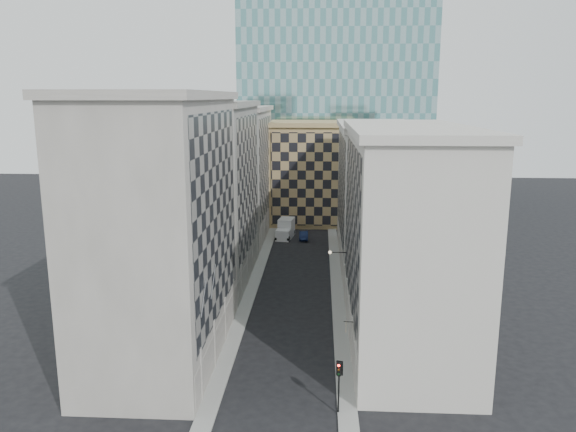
% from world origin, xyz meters
% --- Properties ---
extents(ground, '(260.00, 260.00, 0.00)m').
position_xyz_m(ground, '(0.00, 0.00, 0.00)').
color(ground, black).
rests_on(ground, ground).
extents(sidewalk_west, '(1.50, 100.00, 0.15)m').
position_xyz_m(sidewalk_west, '(-5.25, 30.00, 0.07)').
color(sidewalk_west, '#989893').
rests_on(sidewalk_west, ground).
extents(sidewalk_east, '(1.50, 100.00, 0.15)m').
position_xyz_m(sidewalk_east, '(5.25, 30.00, 0.07)').
color(sidewalk_east, '#989893').
rests_on(sidewalk_east, ground).
extents(bldg_left_a, '(10.80, 22.80, 23.70)m').
position_xyz_m(bldg_left_a, '(-10.88, 11.00, 11.82)').
color(bldg_left_a, gray).
rests_on(bldg_left_a, ground).
extents(bldg_left_b, '(10.80, 22.80, 22.70)m').
position_xyz_m(bldg_left_b, '(-10.88, 33.00, 11.32)').
color(bldg_left_b, gray).
rests_on(bldg_left_b, ground).
extents(bldg_left_c, '(10.80, 22.80, 21.70)m').
position_xyz_m(bldg_left_c, '(-10.88, 55.00, 10.83)').
color(bldg_left_c, gray).
rests_on(bldg_left_c, ground).
extents(bldg_right_a, '(10.80, 26.80, 20.70)m').
position_xyz_m(bldg_right_a, '(10.88, 15.00, 10.32)').
color(bldg_right_a, beige).
rests_on(bldg_right_a, ground).
extents(bldg_right_b, '(10.80, 28.80, 19.70)m').
position_xyz_m(bldg_right_b, '(10.89, 42.00, 9.85)').
color(bldg_right_b, beige).
rests_on(bldg_right_b, ground).
extents(tan_block, '(16.80, 14.80, 18.80)m').
position_xyz_m(tan_block, '(2.00, 67.90, 9.44)').
color(tan_block, tan).
rests_on(tan_block, ground).
extents(church_tower, '(7.20, 7.20, 51.50)m').
position_xyz_m(church_tower, '(0.00, 82.00, 26.95)').
color(church_tower, '#2A2521').
rests_on(church_tower, ground).
extents(flagpoles_left, '(0.10, 6.33, 2.33)m').
position_xyz_m(flagpoles_left, '(-5.90, 6.00, 8.00)').
color(flagpoles_left, gray).
rests_on(flagpoles_left, ground).
extents(bracket_lamp, '(1.98, 0.36, 0.36)m').
position_xyz_m(bracket_lamp, '(4.38, 24.00, 6.20)').
color(bracket_lamp, black).
rests_on(bracket_lamp, ground).
extents(traffic_light, '(0.50, 0.48, 4.07)m').
position_xyz_m(traffic_light, '(4.55, 1.51, 3.06)').
color(traffic_light, black).
rests_on(traffic_light, sidewalk_east).
extents(box_truck, '(3.07, 5.95, 3.12)m').
position_xyz_m(box_truck, '(-2.70, 54.90, 1.36)').
color(box_truck, silver).
rests_on(box_truck, ground).
extents(dark_car, '(1.52, 4.13, 1.35)m').
position_xyz_m(dark_car, '(0.40, 53.69, 0.68)').
color(dark_car, '#0F1938').
rests_on(dark_car, ground).
extents(shop_sign, '(0.88, 0.77, 0.85)m').
position_xyz_m(shop_sign, '(5.39, 8.96, 3.83)').
color(shop_sign, black).
rests_on(shop_sign, ground).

